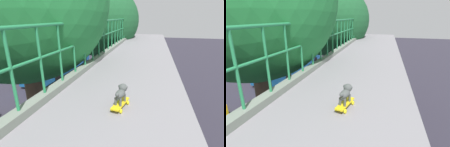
# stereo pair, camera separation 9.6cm
# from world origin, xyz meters

# --- Properties ---
(city_bus) EXTENTS (2.62, 11.97, 3.48)m
(city_bus) POSITION_xyz_m (-9.29, 18.74, 1.96)
(city_bus) COLOR #15508B
(city_bus) RESTS_ON ground
(roadside_tree_mid) EXTENTS (5.10, 5.10, 9.40)m
(roadside_tree_mid) POSITION_xyz_m (-2.28, 4.90, 6.96)
(roadside_tree_mid) COLOR #4D3E2F
(roadside_tree_mid) RESTS_ON ground
(roadside_tree_far) EXTENTS (5.83, 5.83, 8.75)m
(roadside_tree_far) POSITION_xyz_m (-2.47, 12.19, 6.28)
(roadside_tree_far) COLOR #50362D
(roadside_tree_far) RESTS_ON ground
(toy_skateboard) EXTENTS (0.24, 0.47, 0.09)m
(toy_skateboard) POSITION_xyz_m (1.07, 2.76, 5.26)
(toy_skateboard) COLOR yellow
(toy_skateboard) RESTS_ON overpass_deck
(small_dog) EXTENTS (0.19, 0.34, 0.29)m
(small_dog) POSITION_xyz_m (1.08, 2.78, 5.46)
(small_dog) COLOR #474C4B
(small_dog) RESTS_ON toy_skateboard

